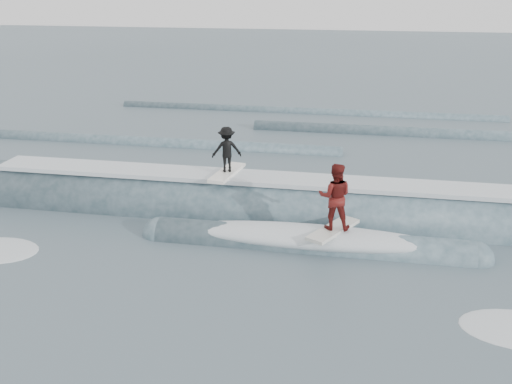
# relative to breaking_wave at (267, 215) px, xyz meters

# --- Properties ---
(ground) EXTENTS (160.00, 160.00, 0.00)m
(ground) POSITION_rel_breaking_wave_xyz_m (-0.22, -6.52, -0.04)
(ground) COLOR #3D5159
(ground) RESTS_ON ground
(breaking_wave) EXTENTS (23.07, 3.98, 2.41)m
(breaking_wave) POSITION_rel_breaking_wave_xyz_m (0.00, 0.00, 0.00)
(breaking_wave) COLOR #334B56
(breaking_wave) RESTS_ON ground
(surfer_black) EXTENTS (1.08, 2.06, 1.57)m
(surfer_black) POSITION_rel_breaking_wave_xyz_m (-1.36, 0.27, 1.97)
(surfer_black) COLOR white
(surfer_black) RESTS_ON ground
(surfer_red) EXTENTS (1.44, 2.02, 2.00)m
(surfer_red) POSITION_rel_breaking_wave_xyz_m (2.22, -1.93, 1.46)
(surfer_red) COLOR silver
(surfer_red) RESTS_ON ground
(whitewater) EXTENTS (16.08, 9.17, 0.10)m
(whitewater) POSITION_rel_breaking_wave_xyz_m (2.58, -7.53, -0.04)
(whitewater) COLOR silver
(whitewater) RESTS_ON ground
(far_swells) EXTENTS (39.33, 8.65, 0.80)m
(far_swells) POSITION_rel_breaking_wave_xyz_m (0.60, 11.13, -0.04)
(far_swells) COLOR #334B56
(far_swells) RESTS_ON ground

